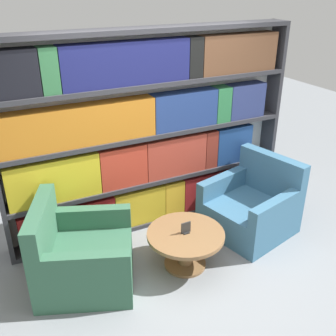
# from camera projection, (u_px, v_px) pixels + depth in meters

# --- Properties ---
(ground_plane) EXTENTS (14.00, 14.00, 0.00)m
(ground_plane) POSITION_uv_depth(u_px,v_px,m) (203.00, 277.00, 4.02)
(ground_plane) COLOR gray
(bookshelf) EXTENTS (3.46, 0.30, 2.31)m
(bookshelf) POSITION_uv_depth(u_px,v_px,m) (146.00, 135.00, 4.48)
(bookshelf) COLOR silver
(bookshelf) RESTS_ON ground_plane
(armchair_left) EXTENTS (1.16, 1.16, 0.88)m
(armchair_left) POSITION_uv_depth(u_px,v_px,m) (81.00, 257.00, 3.85)
(armchair_left) COLOR #336047
(armchair_left) RESTS_ON ground_plane
(armchair_right) EXTENTS (1.08, 1.08, 0.88)m
(armchair_right) POSITION_uv_depth(u_px,v_px,m) (252.00, 208.00, 4.68)
(armchair_right) COLOR #386684
(armchair_right) RESTS_ON ground_plane
(coffee_table) EXTENTS (0.80, 0.80, 0.41)m
(coffee_table) POSITION_uv_depth(u_px,v_px,m) (185.00, 242.00, 4.06)
(coffee_table) COLOR brown
(coffee_table) RESTS_ON ground_plane
(table_sign) EXTENTS (0.11, 0.06, 0.12)m
(table_sign) POSITION_uv_depth(u_px,v_px,m) (186.00, 229.00, 3.99)
(table_sign) COLOR black
(table_sign) RESTS_ON coffee_table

